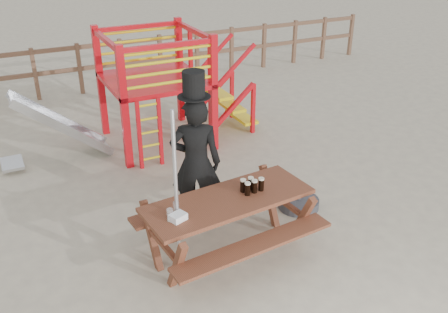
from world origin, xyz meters
The scene contains 10 objects.
ground centered at (0.00, 0.00, 0.00)m, with size 60.00×60.00×0.00m, color #B8AC8F.
back_fence centered at (0.00, 7.00, 0.74)m, with size 15.09×0.09×1.20m.
playground_fort centered at (0.12, 3.58, 1.07)m, with size 4.71×1.84×2.10m.
picnic_table centered at (-0.16, -0.08, 0.51)m, with size 2.21×1.63×0.81m.
man_with_hat centered at (-0.24, 0.73, 0.98)m, with size 0.80×0.68×2.19m.
metal_pole centered at (-0.85, -0.13, 1.05)m, with size 0.05×0.05×2.09m, color #B2B2B7.
parasol_base centered at (1.26, 0.43, 0.07)m, with size 0.60×0.60×0.25m.
paper_bag centered at (-0.88, -0.25, 0.85)m, with size 0.18×0.14×0.08m, color white.
stout_pints centered at (0.16, -0.06, 0.90)m, with size 0.29×0.17×0.17m.
empty_glasses centered at (-0.91, -0.17, 0.88)m, with size 0.19×0.18×0.15m.
Camera 1 is at (-2.51, -4.71, 3.94)m, focal length 40.00 mm.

